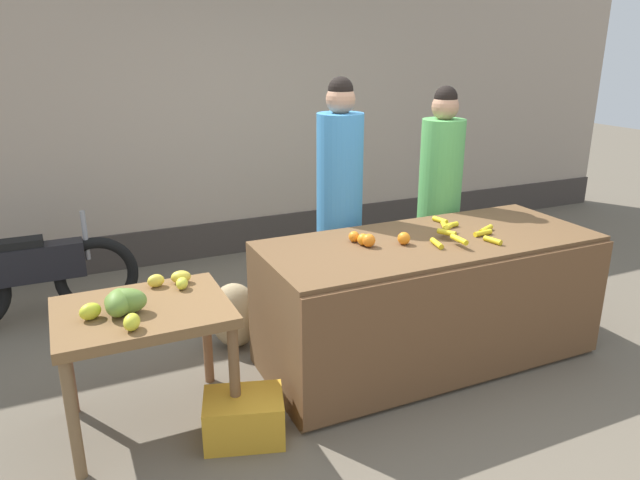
{
  "coord_description": "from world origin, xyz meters",
  "views": [
    {
      "loc": [
        -1.84,
        -3.09,
        2.12
      ],
      "look_at": [
        -0.36,
        0.15,
        0.93
      ],
      "focal_mm": 33.15,
      "sensor_mm": 36.0,
      "label": 1
    }
  ],
  "objects_px": {
    "vendor_woman_green_shirt": "(439,200)",
    "produce_crate": "(244,417)",
    "parked_motorcycle": "(31,276)",
    "produce_sack": "(235,315)",
    "vendor_woman_blue_shirt": "(339,207)"
  },
  "relations": [
    {
      "from": "produce_sack",
      "to": "parked_motorcycle",
      "type": "bearing_deg",
      "value": 142.58
    },
    {
      "from": "parked_motorcycle",
      "to": "produce_sack",
      "type": "xyz_separation_m",
      "value": [
        1.32,
        -1.01,
        -0.16
      ]
    },
    {
      "from": "vendor_woman_blue_shirt",
      "to": "produce_sack",
      "type": "relative_size",
      "value": 3.89
    },
    {
      "from": "parked_motorcycle",
      "to": "produce_sack",
      "type": "bearing_deg",
      "value": -37.42
    },
    {
      "from": "produce_crate",
      "to": "vendor_woman_green_shirt",
      "type": "bearing_deg",
      "value": 27.69
    },
    {
      "from": "vendor_woman_blue_shirt",
      "to": "parked_motorcycle",
      "type": "height_order",
      "value": "vendor_woman_blue_shirt"
    },
    {
      "from": "vendor_woman_blue_shirt",
      "to": "produce_crate",
      "type": "distance_m",
      "value": 1.75
    },
    {
      "from": "parked_motorcycle",
      "to": "produce_crate",
      "type": "distance_m",
      "value": 2.34
    },
    {
      "from": "vendor_woman_green_shirt",
      "to": "produce_crate",
      "type": "xyz_separation_m",
      "value": [
        -2.01,
        -1.05,
        -0.78
      ]
    },
    {
      "from": "vendor_woman_green_shirt",
      "to": "produce_sack",
      "type": "bearing_deg",
      "value": -180.0
    },
    {
      "from": "vendor_woman_green_shirt",
      "to": "produce_crate",
      "type": "bearing_deg",
      "value": -152.31
    },
    {
      "from": "parked_motorcycle",
      "to": "produce_crate",
      "type": "bearing_deg",
      "value": -62.96
    },
    {
      "from": "vendor_woman_blue_shirt",
      "to": "vendor_woman_green_shirt",
      "type": "distance_m",
      "value": 0.9
    },
    {
      "from": "vendor_woman_blue_shirt",
      "to": "parked_motorcycle",
      "type": "bearing_deg",
      "value": 155.07
    },
    {
      "from": "vendor_woman_blue_shirt",
      "to": "produce_crate",
      "type": "relative_size",
      "value": 4.32
    }
  ]
}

